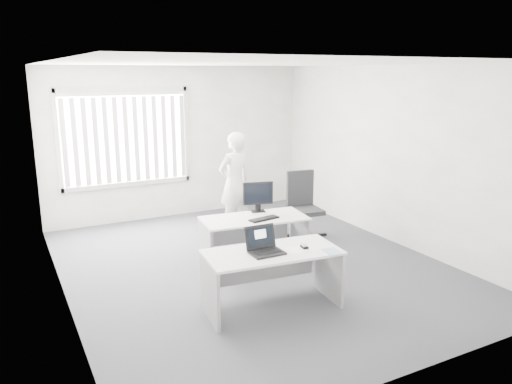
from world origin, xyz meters
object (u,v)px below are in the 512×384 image
desk_far (254,230)px  person (235,183)px  office_chair (304,218)px  monitor (258,197)px  laptop (267,242)px  desk_near (272,267)px

desk_far → person: bearing=82.1°
office_chair → monitor: monitor is taller
office_chair → person: person is taller
laptop → monitor: bearing=65.4°
desk_near → laptop: size_ratio=4.30×
laptop → desk_far: bearing=68.0°
office_chair → laptop: (-1.79, -1.98, 0.50)m
desk_far → monitor: bearing=59.1°
desk_near → laptop: laptop is taller
office_chair → monitor: (-1.02, -0.31, 0.55)m
office_chair → monitor: bearing=-155.7°
desk_near → desk_far: size_ratio=1.03×
desk_far → person: person is taller
desk_near → person: person is taller
desk_near → person: size_ratio=0.93×
desk_far → laptop: bearing=-105.3°
desk_far → laptop: 1.57m
person → desk_near: bearing=61.1°
desk_near → person: (0.87, 2.82, 0.35)m
office_chair → laptop: 2.72m
person → laptop: (-0.97, -2.87, -0.01)m
desk_near → office_chair: 2.57m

